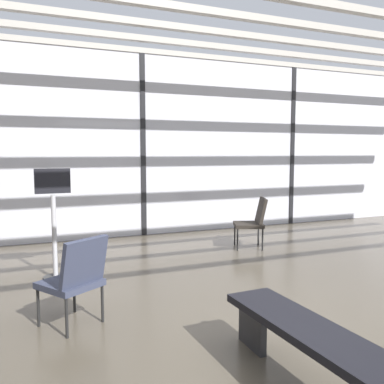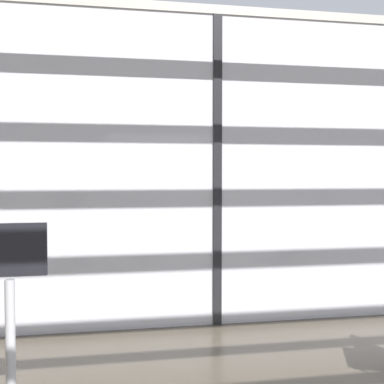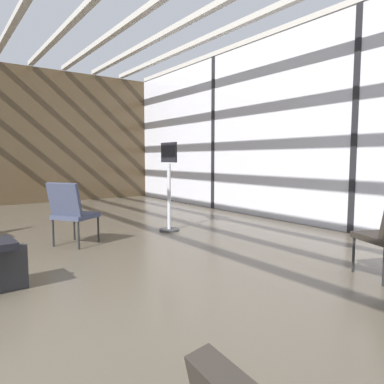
{
  "view_description": "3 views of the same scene",
  "coord_description": "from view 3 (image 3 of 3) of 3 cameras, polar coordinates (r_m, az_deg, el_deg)",
  "views": [
    {
      "loc": [
        -2.11,
        -2.57,
        1.65
      ],
      "look_at": [
        1.54,
        6.42,
        0.68
      ],
      "focal_mm": 37.88,
      "sensor_mm": 36.0,
      "label": 1
    },
    {
      "loc": [
        -1.24,
        -0.08,
        1.74
      ],
      "look_at": [
        0.09,
        7.31,
        1.44
      ],
      "focal_mm": 44.15,
      "sensor_mm": 36.0,
      "label": 2
    },
    {
      "loc": [
        3.06,
        -0.16,
        1.19
      ],
      "look_at": [
        -0.31,
        2.26,
        0.79
      ],
      "focal_mm": 33.21,
      "sensor_mm": 36.0,
      "label": 3
    }
  ],
  "objects": [
    {
      "name": "window_mullion_0",
      "position": [
        8.49,
        3.63,
        9.34
      ],
      "size": [
        0.1,
        0.12,
        3.53
      ],
      "primitive_type": "cube",
      "color": "black",
      "rests_on": "ground"
    },
    {
      "name": "glass_curtain_wall",
      "position": [
        6.2,
        24.92,
        10.3
      ],
      "size": [
        14.0,
        0.08,
        3.53
      ],
      "primitive_type": "cube",
      "color": "silver",
      "rests_on": "ground"
    },
    {
      "name": "info_sign",
      "position": [
        5.77,
        -3.71,
        0.38
      ],
      "size": [
        0.44,
        0.32,
        1.44
      ],
      "color": "#333333",
      "rests_on": "ground"
    },
    {
      "name": "lounge_chair_0",
      "position": [
        5.05,
        -18.84,
        -2.74
      ],
      "size": [
        0.69,
        0.7,
        0.87
      ],
      "rotation": [
        0.0,
        0.0,
        3.71
      ],
      "color": "#33384C",
      "rests_on": "ground"
    },
    {
      "name": "window_mullion_1",
      "position": [
        6.2,
        24.92,
        10.3
      ],
      "size": [
        0.1,
        0.12,
        3.53
      ],
      "primitive_type": "cube",
      "color": "black",
      "rests_on": "ground"
    },
    {
      "name": "side_wall_left_panels",
      "position": [
        10.18,
        -25.91,
        8.16
      ],
      "size": [
        0.1,
        11.2,
        3.53
      ],
      "primitive_type": "cube",
      "color": "#473823",
      "rests_on": "ground"
    }
  ]
}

